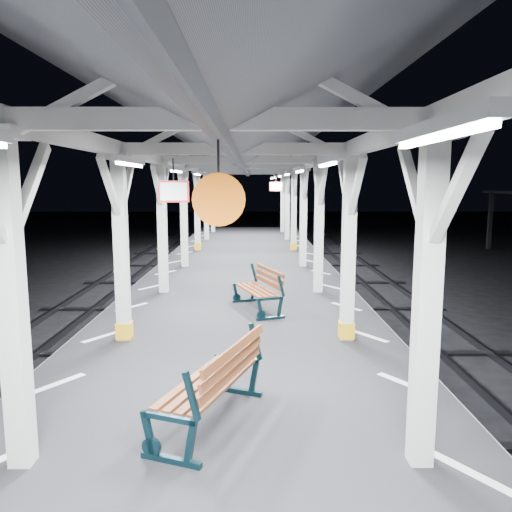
{
  "coord_description": "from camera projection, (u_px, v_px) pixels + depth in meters",
  "views": [
    {
      "loc": [
        0.32,
        -6.69,
        3.8
      ],
      "look_at": [
        0.38,
        4.24,
        2.2
      ],
      "focal_mm": 35.0,
      "sensor_mm": 36.0,
      "label": 1
    }
  ],
  "objects": [
    {
      "name": "hazard_stripes_left",
      "position": [
        56.0,
        384.0,
        7.01
      ],
      "size": [
        1.0,
        48.0,
        0.01
      ],
      "primitive_type": "cube",
      "color": "silver",
      "rests_on": "platform"
    },
    {
      "name": "hazard_stripes_right",
      "position": [
        404.0,
        383.0,
        7.03
      ],
      "size": [
        1.0,
        48.0,
        0.01
      ],
      "primitive_type": "cube",
      "color": "silver",
      "rests_on": "platform"
    },
    {
      "name": "platform",
      "position": [
        231.0,
        417.0,
        7.09
      ],
      "size": [
        6.0,
        50.0,
        1.0
      ],
      "primitive_type": "cube",
      "color": "black",
      "rests_on": "ground"
    },
    {
      "name": "bench_near",
      "position": [
        217.0,
        381.0,
        5.75
      ],
      "size": [
        1.28,
        1.98,
        1.01
      ],
      "rotation": [
        0.0,
        0.0,
        -0.36
      ],
      "color": "black",
      "rests_on": "platform"
    },
    {
      "name": "bench_mid",
      "position": [
        261.0,
        288.0,
        11.05
      ],
      "size": [
        1.16,
        1.83,
        0.93
      ],
      "rotation": [
        0.0,
        0.0,
        0.34
      ],
      "color": "black",
      "rests_on": "platform"
    },
    {
      "name": "ground",
      "position": [
        231.0,
        450.0,
        7.17
      ],
      "size": [
        120.0,
        120.0,
        0.0
      ],
      "primitive_type": "plane",
      "color": "black",
      "rests_on": "ground"
    },
    {
      "name": "canopy",
      "position": [
        228.0,
        124.0,
        6.48
      ],
      "size": [
        5.4,
        49.0,
        4.65
      ],
      "color": "beige",
      "rests_on": "platform"
    }
  ]
}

